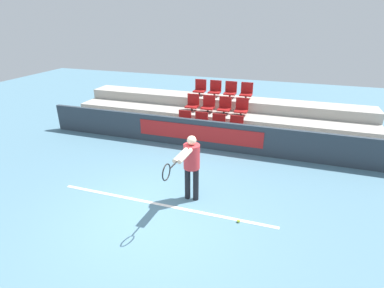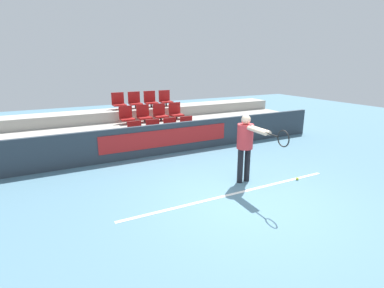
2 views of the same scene
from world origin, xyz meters
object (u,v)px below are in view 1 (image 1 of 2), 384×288
at_px(stadium_chair_1, 201,122).
at_px(stadium_chair_7, 241,108).
at_px(stadium_chair_0, 184,121).
at_px(stadium_chair_8, 200,88).
at_px(stadium_chair_4, 193,103).
at_px(stadium_chair_5, 208,105).
at_px(tennis_player, 191,162).
at_px(stadium_chair_6, 225,106).
at_px(stadium_chair_11, 246,92).
at_px(stadium_chair_2, 218,124).
at_px(stadium_chair_10, 230,91).
at_px(stadium_chair_9, 215,89).
at_px(tennis_ball, 238,221).
at_px(stadium_chair_3, 236,126).

relative_size(stadium_chair_1, stadium_chair_7, 1.00).
xyz_separation_m(stadium_chair_0, stadium_chair_8, (0.00, 1.85, 0.71)).
distance_m(stadium_chair_4, stadium_chair_5, 0.59).
height_order(stadium_chair_4, tennis_player, tennis_player).
distance_m(stadium_chair_0, stadium_chair_6, 1.55).
bearing_deg(tennis_player, stadium_chair_11, 89.87).
distance_m(stadium_chair_1, stadium_chair_2, 0.59).
xyz_separation_m(stadium_chair_4, tennis_player, (1.43, -4.51, 0.03)).
distance_m(stadium_chair_0, stadium_chair_11, 2.67).
bearing_deg(stadium_chair_4, stadium_chair_10, 37.96).
distance_m(stadium_chair_9, tennis_player, 5.51).
xyz_separation_m(stadium_chair_1, stadium_chair_8, (-0.59, 1.85, 0.71)).
xyz_separation_m(stadium_chair_5, stadium_chair_7, (1.19, 0.00, 0.00)).
relative_size(stadium_chair_2, tennis_player, 0.37).
relative_size(stadium_chair_10, tennis_ball, 8.73).
bearing_deg(stadium_chair_4, stadium_chair_3, -27.48).
height_order(stadium_chair_5, tennis_ball, stadium_chair_5).
xyz_separation_m(stadium_chair_1, stadium_chair_7, (1.19, 0.93, 0.35)).
xyz_separation_m(stadium_chair_2, stadium_chair_8, (-1.19, 1.85, 0.71)).
relative_size(stadium_chair_9, stadium_chair_11, 1.00).
bearing_deg(tennis_player, stadium_chair_3, 87.98).
distance_m(stadium_chair_1, stadium_chair_4, 1.16).
xyz_separation_m(stadium_chair_2, stadium_chair_5, (-0.59, 0.93, 0.35)).
xyz_separation_m(tennis_player, tennis_ball, (1.19, -0.46, -0.95)).
bearing_deg(stadium_chair_3, stadium_chair_5, 142.04).
xyz_separation_m(stadium_chair_8, stadium_chair_11, (1.78, 0.00, 0.00)).
height_order(stadium_chair_6, stadium_chair_7, same).
xyz_separation_m(stadium_chair_0, stadium_chair_10, (1.19, 1.85, 0.71)).
height_order(stadium_chair_5, stadium_chair_10, stadium_chair_10).
height_order(stadium_chair_1, stadium_chair_7, stadium_chair_7).
xyz_separation_m(stadium_chair_0, stadium_chair_6, (1.19, 0.93, 0.35)).
distance_m(stadium_chair_6, stadium_chair_11, 1.16).
relative_size(stadium_chair_5, tennis_ball, 8.73).
distance_m(stadium_chair_7, tennis_ball, 5.12).
distance_m(stadium_chair_4, tennis_ball, 5.69).
distance_m(stadium_chair_1, stadium_chair_3, 1.19).
bearing_deg(stadium_chair_10, stadium_chair_11, 0.00).
bearing_deg(stadium_chair_7, stadium_chair_3, -90.00).
distance_m(stadium_chair_5, stadium_chair_10, 1.16).
bearing_deg(stadium_chair_4, tennis_ball, -62.19).
height_order(stadium_chair_0, stadium_chair_8, stadium_chair_8).
relative_size(stadium_chair_3, stadium_chair_9, 1.00).
xyz_separation_m(stadium_chair_7, stadium_chair_9, (-1.19, 0.93, 0.35)).
xyz_separation_m(stadium_chair_10, tennis_player, (0.24, -5.44, -0.33)).
bearing_deg(tennis_player, stadium_chair_9, 102.31).
bearing_deg(stadium_chair_7, stadium_chair_10, 122.65).
bearing_deg(stadium_chair_9, stadium_chair_5, -90.00).
distance_m(stadium_chair_2, tennis_player, 3.61).
bearing_deg(stadium_chair_8, stadium_chair_4, -90.00).
distance_m(stadium_chair_3, tennis_player, 3.62).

